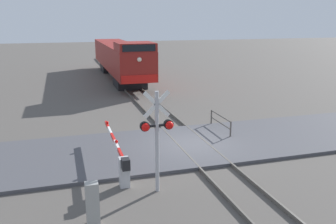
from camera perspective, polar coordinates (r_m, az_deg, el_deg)
name	(u,v)px	position (r m, az deg, el deg)	size (l,w,h in m)	color
ground_plane	(192,146)	(17.58, 3.82, -5.38)	(160.00, 160.00, 0.00)	#514C47
rail_track_left	(178,146)	(17.33, 1.59, -5.39)	(0.08, 80.00, 0.15)	#59544C
rail_track_right	(206,143)	(17.80, 6.00, -4.90)	(0.08, 80.00, 0.15)	#59544C
road_surface	(192,144)	(17.55, 3.82, -5.15)	(36.00, 5.66, 0.14)	#47474C
locomotive	(120,58)	(36.94, -7.59, 8.53)	(3.03, 19.04, 4.12)	black
crossing_signal	(157,131)	(12.36, -1.74, -3.10)	(1.18, 0.33, 3.68)	#ADADB2
crossing_gate	(121,160)	(13.98, -7.49, -7.51)	(0.36, 5.69, 1.24)	silver
utility_cabinet	(93,204)	(11.22, -11.88, -14.08)	(0.39, 0.32, 1.37)	#999993
guard_railing	(220,121)	(19.61, 8.32, -1.46)	(0.08, 2.53, 0.95)	#4C4742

